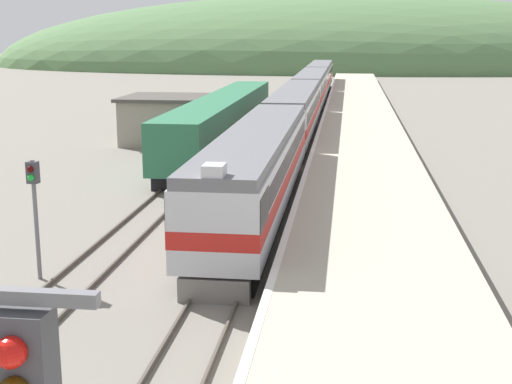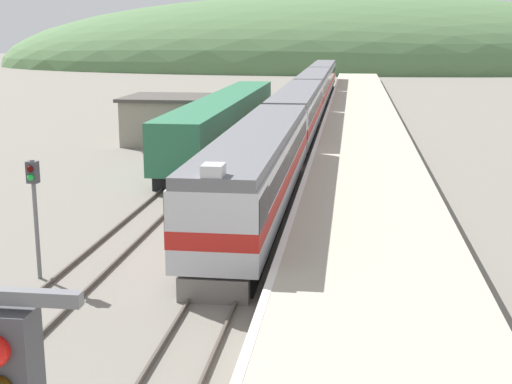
{
  "view_description": "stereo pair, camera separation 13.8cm",
  "coord_description": "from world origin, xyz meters",
  "px_view_note": "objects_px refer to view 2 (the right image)",
  "views": [
    {
      "loc": [
        3.87,
        -1.68,
        8.04
      ],
      "look_at": [
        0.6,
        23.55,
        2.29
      ],
      "focal_mm": 50.0,
      "sensor_mm": 36.0,
      "label": 1
    },
    {
      "loc": [
        4.0,
        -1.66,
        8.04
      ],
      "look_at": [
        0.6,
        23.55,
        2.29
      ],
      "focal_mm": 50.0,
      "sensor_mm": 36.0,
      "label": 2
    }
  ],
  "objects_px": {
    "siding_train": "(226,121)",
    "signal_post_siding": "(34,194)",
    "carriage_third": "(314,89)",
    "carriage_second": "(298,113)",
    "carriage_fourth": "(323,76)",
    "express_train_lead_car": "(258,170)"
  },
  "relations": [
    {
      "from": "carriage_second",
      "to": "siding_train",
      "type": "bearing_deg",
      "value": -143.9
    },
    {
      "from": "siding_train",
      "to": "carriage_third",
      "type": "bearing_deg",
      "value": 79.37
    },
    {
      "from": "carriage_third",
      "to": "carriage_fourth",
      "type": "distance_m",
      "value": 22.21
    },
    {
      "from": "express_train_lead_car",
      "to": "carriage_second",
      "type": "relative_size",
      "value": 1.02
    },
    {
      "from": "carriage_third",
      "to": "siding_train",
      "type": "height_order",
      "value": "carriage_third"
    },
    {
      "from": "express_train_lead_car",
      "to": "siding_train",
      "type": "relative_size",
      "value": 0.7
    },
    {
      "from": "carriage_third",
      "to": "signal_post_siding",
      "type": "height_order",
      "value": "signal_post_siding"
    },
    {
      "from": "carriage_second",
      "to": "carriage_fourth",
      "type": "height_order",
      "value": "same"
    },
    {
      "from": "carriage_third",
      "to": "carriage_second",
      "type": "bearing_deg",
      "value": -90.0
    },
    {
      "from": "carriage_third",
      "to": "signal_post_siding",
      "type": "relative_size",
      "value": 5.32
    },
    {
      "from": "carriage_third",
      "to": "siding_train",
      "type": "xyz_separation_m",
      "value": [
        -4.83,
        -25.73,
        -0.26
      ]
    },
    {
      "from": "carriage_fourth",
      "to": "signal_post_siding",
      "type": "distance_m",
      "value": 76.34
    },
    {
      "from": "siding_train",
      "to": "signal_post_siding",
      "type": "xyz_separation_m",
      "value": [
        -1.31,
        -28.15,
        1.02
      ]
    },
    {
      "from": "carriage_third",
      "to": "siding_train",
      "type": "relative_size",
      "value": 0.69
    },
    {
      "from": "carriage_second",
      "to": "express_train_lead_car",
      "type": "bearing_deg",
      "value": -90.0
    },
    {
      "from": "carriage_fourth",
      "to": "express_train_lead_car",
      "type": "bearing_deg",
      "value": -90.0
    },
    {
      "from": "carriage_third",
      "to": "signal_post_siding",
      "type": "bearing_deg",
      "value": -96.5
    },
    {
      "from": "signal_post_siding",
      "to": "carriage_second",
      "type": "bearing_deg",
      "value": 79.03
    },
    {
      "from": "carriage_second",
      "to": "signal_post_siding",
      "type": "xyz_separation_m",
      "value": [
        -6.14,
        -31.67,
        0.77
      ]
    },
    {
      "from": "express_train_lead_car",
      "to": "carriage_fourth",
      "type": "distance_m",
      "value": 67.02
    },
    {
      "from": "express_train_lead_car",
      "to": "signal_post_siding",
      "type": "height_order",
      "value": "express_train_lead_car"
    },
    {
      "from": "siding_train",
      "to": "signal_post_siding",
      "type": "relative_size",
      "value": 7.69
    }
  ]
}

